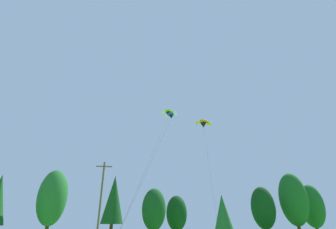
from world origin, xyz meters
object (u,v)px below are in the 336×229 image
object	(u,v)px
parafoil_kite_high_lime_white	(168,113)
parafoil_kite_mid_orange	(204,123)
utility_pole	(100,201)
parafoil_kite_far_blue_white	(171,116)

from	to	relation	value
parafoil_kite_high_lime_white	parafoil_kite_mid_orange	world-z (taller)	parafoil_kite_high_lime_white
parafoil_kite_high_lime_white	parafoil_kite_mid_orange	distance (m)	6.44
utility_pole	parafoil_kite_mid_orange	size ratio (longest dim) A/B	0.63
parafoil_kite_high_lime_white	parafoil_kite_far_blue_white	xyz separation A→B (m)	(-0.10, -3.52, -2.10)
utility_pole	parafoil_kite_high_lime_white	bearing A→B (deg)	18.63
parafoil_kite_mid_orange	parafoil_kite_far_blue_white	xyz separation A→B (m)	(-5.73, -1.61, 0.35)
utility_pole	parafoil_kite_high_lime_white	xyz separation A→B (m)	(9.63, 3.25, 15.08)
parafoil_kite_far_blue_white	parafoil_kite_mid_orange	bearing A→B (deg)	15.73
parafoil_kite_mid_orange	parafoil_kite_far_blue_white	world-z (taller)	parafoil_kite_far_blue_white
parafoil_kite_high_lime_white	parafoil_kite_mid_orange	bearing A→B (deg)	-18.73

